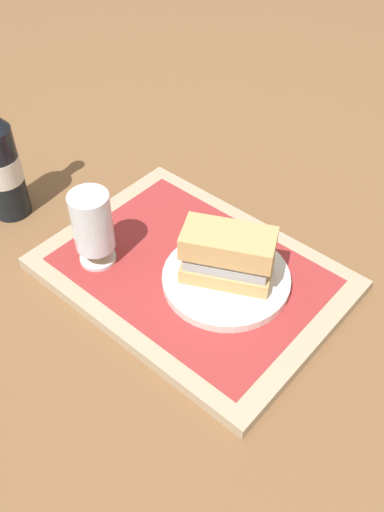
% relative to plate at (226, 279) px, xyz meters
% --- Properties ---
extents(ground_plane, '(3.00, 3.00, 0.00)m').
position_rel_plate_xyz_m(ground_plane, '(0.06, 0.01, -0.03)').
color(ground_plane, brown).
extents(tray, '(0.44, 0.32, 0.02)m').
position_rel_plate_xyz_m(tray, '(0.06, 0.01, -0.02)').
color(tray, tan).
rests_on(tray, ground_plane).
extents(placemat, '(0.38, 0.27, 0.00)m').
position_rel_plate_xyz_m(placemat, '(0.06, 0.01, -0.01)').
color(placemat, '#9E2D2D').
rests_on(placemat, tray).
extents(plate, '(0.19, 0.19, 0.01)m').
position_rel_plate_xyz_m(plate, '(0.00, 0.00, 0.00)').
color(plate, silver).
rests_on(plate, placemat).
extents(sandwich, '(0.14, 0.12, 0.08)m').
position_rel_plate_xyz_m(sandwich, '(0.00, 0.00, 0.05)').
color(sandwich, tan).
rests_on(sandwich, plate).
extents(beer_glass, '(0.06, 0.06, 0.12)m').
position_rel_plate_xyz_m(beer_glass, '(0.18, 0.09, 0.06)').
color(beer_glass, silver).
rests_on(beer_glass, placemat).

